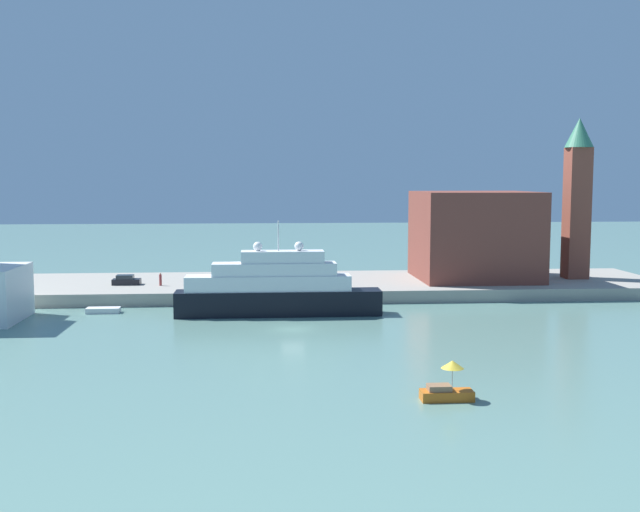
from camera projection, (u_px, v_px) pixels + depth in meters
name	position (u px, v px, depth m)	size (l,w,h in m)	color
ground	(293.00, 329.00, 83.44)	(400.00, 400.00, 0.00)	slate
quay_dock	(286.00, 287.00, 110.39)	(110.00, 22.52, 1.73)	gray
large_yacht	(276.00, 290.00, 91.72)	(25.00, 3.79, 11.56)	black
small_motorboat	(447.00, 387.00, 56.61)	(3.94, 1.71, 3.05)	#C66019
work_barge	(103.00, 310.00, 93.54)	(4.07, 1.75, 0.67)	silver
harbor_building	(475.00, 235.00, 112.05)	(16.97, 15.87, 12.97)	brown
bell_tower	(577.00, 191.00, 111.93)	(4.19, 4.19, 23.80)	brown
parked_car	(126.00, 280.00, 106.16)	(3.87, 1.81, 1.39)	black
person_figure	(160.00, 280.00, 105.18)	(0.36, 0.36, 1.80)	maroon
mooring_bollard	(264.00, 288.00, 100.09)	(0.38, 0.38, 0.80)	black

